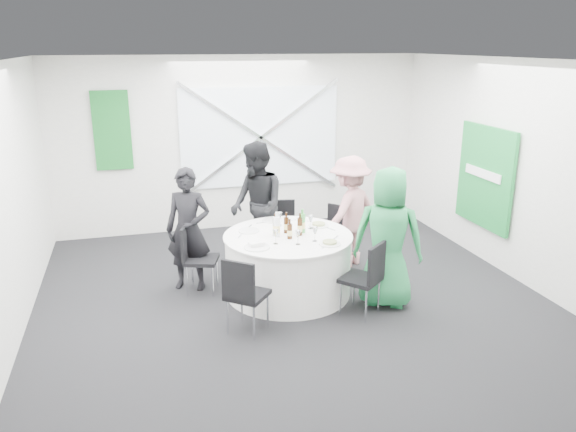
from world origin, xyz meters
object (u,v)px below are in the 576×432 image
object	(u,v)px
person_woman_green	(388,238)
clear_water_bottle	(277,227)
person_man_back	(257,206)
banquet_table	(288,264)
chair_back_left	(195,253)
person_woman_pink	(349,212)
chair_front_left	(244,290)
chair_front_right	(367,274)
person_man_back_left	(188,230)
chair_back	(283,225)
chair_back_right	(335,231)
green_water_bottle	(302,223)

from	to	relation	value
person_woman_green	clear_water_bottle	size ratio (longest dim) A/B	5.46
person_man_back	banquet_table	bearing A→B (deg)	0.00
chair_back_left	person_woman_pink	bearing A→B (deg)	-63.27
chair_back_left	chair_front_left	world-z (taller)	chair_front_left
chair_front_right	person_man_back_left	distance (m)	2.26
person_man_back_left	person_woman_pink	distance (m)	2.21
chair_front_left	person_woman_green	bearing A→B (deg)	-131.30
chair_back	person_woman_pink	bearing A→B (deg)	-19.87
person_man_back_left	person_man_back	xyz separation A→B (m)	(0.98, 0.50, 0.09)
chair_back_right	chair_front_left	xyz separation A→B (m)	(-1.63, -1.66, 0.03)
person_woman_pink	person_man_back	bearing A→B (deg)	-46.85
chair_front_right	person_man_back	distance (m)	2.03
chair_back_right	clear_water_bottle	xyz separation A→B (m)	(-1.05, -0.81, 0.41)
chair_back_left	clear_water_bottle	bearing A→B (deg)	-93.29
person_man_back	person_man_back_left	bearing A→B (deg)	-72.39
chair_back	person_woman_green	distance (m)	1.97
person_woman_green	chair_back_left	bearing A→B (deg)	5.78
chair_front_right	clear_water_bottle	size ratio (longest dim) A/B	2.88
person_woman_green	green_water_bottle	xyz separation A→B (m)	(-0.83, 0.64, 0.05)
chair_back_left	clear_water_bottle	world-z (taller)	clear_water_bottle
person_man_back_left	person_man_back	bearing A→B (deg)	50.37
chair_front_left	green_water_bottle	bearing A→B (deg)	-95.21
person_woman_pink	banquet_table	bearing A→B (deg)	0.00
person_woman_pink	green_water_bottle	xyz separation A→B (m)	(-0.87, -0.63, 0.11)
banquet_table	chair_back_right	world-z (taller)	chair_back_right
person_man_back_left	banquet_table	bearing A→B (deg)	-0.00
banquet_table	chair_back_right	xyz separation A→B (m)	(0.91, 0.79, 0.09)
chair_back_left	person_man_back_left	distance (m)	0.31
banquet_table	chair_back_left	size ratio (longest dim) A/B	1.81
chair_back_left	person_woman_pink	world-z (taller)	person_woman_pink
chair_back_left	person_man_back_left	size ratio (longest dim) A/B	0.56
banquet_table	person_man_back	size ratio (longest dim) A/B	0.90
chair_back_left	person_woman_pink	xyz separation A→B (m)	(2.15, 0.32, 0.27)
person_man_back	clear_water_bottle	world-z (taller)	person_man_back
banquet_table	chair_back	xyz separation A→B (m)	(0.25, 1.18, 0.10)
chair_back	chair_back_right	world-z (taller)	chair_back
chair_front_left	green_water_bottle	distance (m)	1.35
person_woman_pink	person_woman_green	world-z (taller)	person_woman_green
chair_front_right	green_water_bottle	distance (m)	1.06
chair_back	chair_back_right	bearing A→B (deg)	-18.67
chair_back_left	clear_water_bottle	size ratio (longest dim) A/B	2.83
banquet_table	chair_back_left	xyz separation A→B (m)	(-1.09, 0.36, 0.12)
chair_front_right	clear_water_bottle	bearing A→B (deg)	-84.08
person_woman_green	clear_water_bottle	xyz separation A→B (m)	(-1.17, 0.58, 0.05)
chair_back_right	person_man_back	world-z (taller)	person_man_back
person_man_back	chair_front_right	bearing A→B (deg)	15.90
chair_back_right	person_woman_green	size ratio (longest dim) A/B	0.49
chair_back	person_woman_green	bearing A→B (deg)	-54.39
chair_back_right	clear_water_bottle	world-z (taller)	clear_water_bottle
clear_water_bottle	person_man_back	bearing A→B (deg)	90.98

